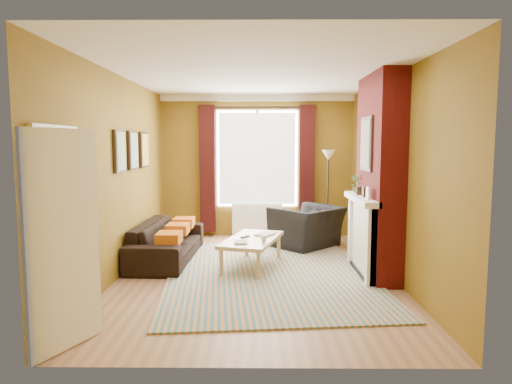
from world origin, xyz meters
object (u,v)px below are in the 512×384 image
Objects in this scene: wicker_stool at (277,228)px; coffee_table at (252,241)px; armchair at (307,227)px; floor_lamp at (328,170)px; sofa at (167,241)px.

coffee_table is at bearing -102.60° from wicker_stool.
floor_lamp is (0.43, 0.43, 1.00)m from armchair.
sofa reaches higher than wicker_stool.
armchair is 0.89m from wicker_stool.
coffee_table is at bearing 9.76° from armchair.
floor_lamp is (0.93, -0.28, 1.17)m from wicker_stool.
floor_lamp reaches higher than armchair.
sofa is 1.21× the size of floor_lamp.
floor_lamp is at bearing -16.77° from wicker_stool.
sofa is 1.88× the size of armchair.
armchair is 0.76× the size of coffee_table.
armchair is 2.76× the size of wicker_stool.
wicker_stool is 1.52m from floor_lamp.
armchair reaches higher than sofa.
sofa is 2.50m from armchair.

